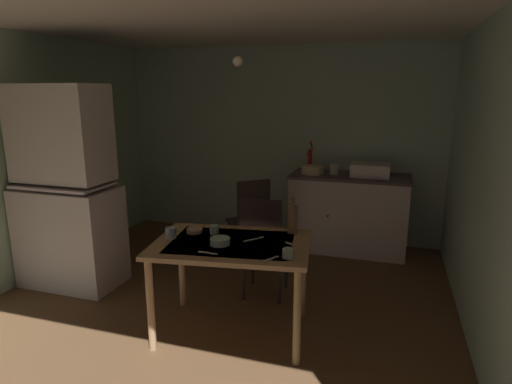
{
  "coord_description": "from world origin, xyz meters",
  "views": [
    {
      "loc": [
        1.39,
        -3.26,
        1.9
      ],
      "look_at": [
        0.3,
        0.2,
        1.04
      ],
      "focal_mm": 30.01,
      "sensor_mm": 36.0,
      "label": 1
    }
  ],
  "objects_px": {
    "mixing_bowl_counter": "(313,170)",
    "glass_bottle": "(293,219)",
    "dining_table": "(232,253)",
    "sink_basin": "(370,170)",
    "hutch_cabinet": "(67,195)",
    "chair_far_side": "(263,246)",
    "serving_bowl_wide": "(195,231)",
    "chair_by_counter": "(250,219)",
    "mug_tall": "(214,230)",
    "hand_pump": "(310,158)"
  },
  "relations": [
    {
      "from": "glass_bottle",
      "to": "chair_by_counter",
      "type": "bearing_deg",
      "value": 123.83
    },
    {
      "from": "dining_table",
      "to": "chair_by_counter",
      "type": "xyz_separation_m",
      "value": [
        -0.32,
        1.44,
        -0.16
      ]
    },
    {
      "from": "hand_pump",
      "to": "chair_far_side",
      "type": "xyz_separation_m",
      "value": [
        -0.13,
        -1.55,
        -0.59
      ]
    },
    {
      "from": "hand_pump",
      "to": "chair_by_counter",
      "type": "xyz_separation_m",
      "value": [
        -0.52,
        -0.75,
        -0.59
      ]
    },
    {
      "from": "serving_bowl_wide",
      "to": "glass_bottle",
      "type": "distance_m",
      "value": 0.81
    },
    {
      "from": "sink_basin",
      "to": "hand_pump",
      "type": "bearing_deg",
      "value": 176.4
    },
    {
      "from": "hutch_cabinet",
      "to": "serving_bowl_wide",
      "type": "height_order",
      "value": "hutch_cabinet"
    },
    {
      "from": "chair_by_counter",
      "to": "mug_tall",
      "type": "relative_size",
      "value": 12.94
    },
    {
      "from": "hand_pump",
      "to": "glass_bottle",
      "type": "bearing_deg",
      "value": -83.69
    },
    {
      "from": "mixing_bowl_counter",
      "to": "serving_bowl_wide",
      "type": "relative_size",
      "value": 2.01
    },
    {
      "from": "hand_pump",
      "to": "dining_table",
      "type": "xyz_separation_m",
      "value": [
        -0.2,
        -2.19,
        -0.43
      ]
    },
    {
      "from": "hand_pump",
      "to": "mug_tall",
      "type": "bearing_deg",
      "value": -101.01
    },
    {
      "from": "sink_basin",
      "to": "chair_by_counter",
      "type": "height_order",
      "value": "sink_basin"
    },
    {
      "from": "mixing_bowl_counter",
      "to": "glass_bottle",
      "type": "height_order",
      "value": "glass_bottle"
    },
    {
      "from": "mixing_bowl_counter",
      "to": "chair_by_counter",
      "type": "relative_size",
      "value": 0.28
    },
    {
      "from": "serving_bowl_wide",
      "to": "mug_tall",
      "type": "relative_size",
      "value": 1.79
    },
    {
      "from": "mixing_bowl_counter",
      "to": "glass_bottle",
      "type": "relative_size",
      "value": 0.9
    },
    {
      "from": "hutch_cabinet",
      "to": "chair_by_counter",
      "type": "distance_m",
      "value": 1.9
    },
    {
      "from": "serving_bowl_wide",
      "to": "glass_bottle",
      "type": "bearing_deg",
      "value": 16.7
    },
    {
      "from": "dining_table",
      "to": "sink_basin",
      "type": "bearing_deg",
      "value": 66.9
    },
    {
      "from": "hutch_cabinet",
      "to": "mug_tall",
      "type": "distance_m",
      "value": 1.66
    },
    {
      "from": "chair_far_side",
      "to": "glass_bottle",
      "type": "distance_m",
      "value": 0.57
    },
    {
      "from": "chair_by_counter",
      "to": "serving_bowl_wide",
      "type": "height_order",
      "value": "chair_by_counter"
    },
    {
      "from": "serving_bowl_wide",
      "to": "chair_by_counter",
      "type": "bearing_deg",
      "value": 87.87
    },
    {
      "from": "hutch_cabinet",
      "to": "dining_table",
      "type": "distance_m",
      "value": 1.89
    },
    {
      "from": "hutch_cabinet",
      "to": "mug_tall",
      "type": "height_order",
      "value": "hutch_cabinet"
    },
    {
      "from": "hutch_cabinet",
      "to": "glass_bottle",
      "type": "distance_m",
      "value": 2.24
    },
    {
      "from": "hutch_cabinet",
      "to": "hand_pump",
      "type": "xyz_separation_m",
      "value": [
        2.04,
        1.83,
        0.18
      ]
    },
    {
      "from": "dining_table",
      "to": "chair_by_counter",
      "type": "height_order",
      "value": "chair_by_counter"
    },
    {
      "from": "hutch_cabinet",
      "to": "mug_tall",
      "type": "bearing_deg",
      "value": -7.63
    },
    {
      "from": "dining_table",
      "to": "serving_bowl_wide",
      "type": "relative_size",
      "value": 9.79
    },
    {
      "from": "dining_table",
      "to": "mixing_bowl_counter",
      "type": "bearing_deg",
      "value": 83.23
    },
    {
      "from": "hutch_cabinet",
      "to": "dining_table",
      "type": "bearing_deg",
      "value": -11.03
    },
    {
      "from": "chair_far_side",
      "to": "serving_bowl_wide",
      "type": "height_order",
      "value": "chair_far_side"
    },
    {
      "from": "dining_table",
      "to": "mug_tall",
      "type": "distance_m",
      "value": 0.28
    },
    {
      "from": "mug_tall",
      "to": "glass_bottle",
      "type": "xyz_separation_m",
      "value": [
        0.6,
        0.22,
        0.09
      ]
    },
    {
      "from": "hand_pump",
      "to": "chair_by_counter",
      "type": "relative_size",
      "value": 0.41
    },
    {
      "from": "hutch_cabinet",
      "to": "chair_by_counter",
      "type": "xyz_separation_m",
      "value": [
        1.52,
        1.08,
        -0.42
      ]
    },
    {
      "from": "hutch_cabinet",
      "to": "chair_far_side",
      "type": "height_order",
      "value": "hutch_cabinet"
    },
    {
      "from": "chair_far_side",
      "to": "mixing_bowl_counter",
      "type": "bearing_deg",
      "value": 82.98
    },
    {
      "from": "mug_tall",
      "to": "glass_bottle",
      "type": "height_order",
      "value": "glass_bottle"
    },
    {
      "from": "sink_basin",
      "to": "chair_by_counter",
      "type": "bearing_deg",
      "value": -150.33
    },
    {
      "from": "hutch_cabinet",
      "to": "mixing_bowl_counter",
      "type": "height_order",
      "value": "hutch_cabinet"
    },
    {
      "from": "chair_far_side",
      "to": "hutch_cabinet",
      "type": "bearing_deg",
      "value": -171.82
    },
    {
      "from": "chair_far_side",
      "to": "dining_table",
      "type": "bearing_deg",
      "value": -96.21
    },
    {
      "from": "glass_bottle",
      "to": "hutch_cabinet",
      "type": "bearing_deg",
      "value": 179.97
    },
    {
      "from": "hutch_cabinet",
      "to": "mug_tall",
      "type": "xyz_separation_m",
      "value": [
        1.64,
        -0.22,
        -0.12
      ]
    },
    {
      "from": "dining_table",
      "to": "chair_by_counter",
      "type": "distance_m",
      "value": 1.48
    },
    {
      "from": "serving_bowl_wide",
      "to": "mixing_bowl_counter",
      "type": "bearing_deg",
      "value": 72.44
    },
    {
      "from": "chair_by_counter",
      "to": "hutch_cabinet",
      "type": "bearing_deg",
      "value": -144.59
    }
  ]
}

